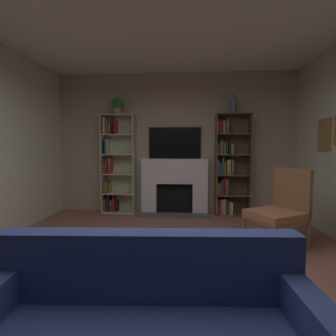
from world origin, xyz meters
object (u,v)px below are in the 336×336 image
bookshelf_right (228,168)px  vase_with_flowers (234,104)px  tv (175,143)px  bookshelf_left (115,165)px  fireplace (175,184)px  potted_plant (118,105)px  armchair (281,209)px

bookshelf_right → vase_with_flowers: size_ratio=4.04×
tv → vase_with_flowers: vase_with_flowers is taller
tv → bookshelf_left: size_ratio=0.53×
bookshelf_left → bookshelf_right: 2.26m
fireplace → tv: size_ratio=1.36×
bookshelf_left → vase_with_flowers: bearing=-1.0°
potted_plant → armchair: bearing=-33.1°
bookshelf_left → armchair: size_ratio=1.88×
tv → vase_with_flowers: size_ratio=2.12×
fireplace → bookshelf_left: bookshelf_left is taller
fireplace → bookshelf_right: bearing=-0.2°
bookshelf_left → tv: bearing=3.8°
tv → bookshelf_right: bookshelf_right is taller
armchair → fireplace: bearing=130.7°
vase_with_flowers → armchair: size_ratio=0.47×
bookshelf_left → armchair: 3.27m
tv → fireplace: bearing=-90.0°
bookshelf_right → armchair: (0.45, -1.75, -0.40)m
vase_with_flowers → armchair: vase_with_flowers is taller
bookshelf_left → vase_with_flowers: 2.63m
potted_plant → tv: bearing=6.0°
vase_with_flowers → tv: bearing=174.0°
tv → armchair: 2.54m
fireplace → tv: (0.00, 0.09, 0.83)m
potted_plant → fireplace: bearing=1.6°
bookshelf_right → potted_plant: (-2.19, -0.03, 1.23)m
fireplace → armchair: bearing=-49.3°
tv → bookshelf_right: bearing=-5.0°
tv → bookshelf_left: 1.29m
bookshelf_left → armchair: bearing=-32.9°
tv → bookshelf_left: (-1.21, -0.08, -0.45)m
tv → armchair: bearing=-50.7°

